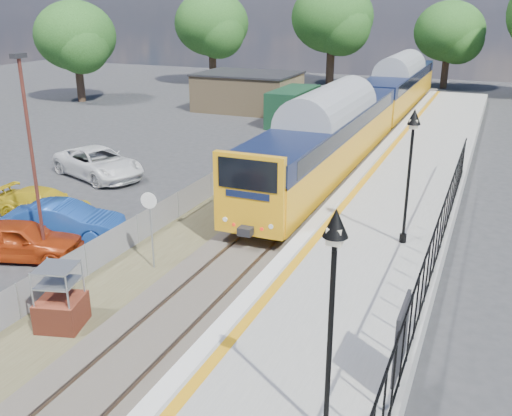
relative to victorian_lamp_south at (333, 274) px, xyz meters
The scene contains 18 objects.
ground 8.05m from the victorian_lamp_south, 143.97° to the left, with size 120.00×120.00×0.00m, color #2D2D30.
track_bed 15.50m from the victorian_lamp_south, 113.60° to the left, with size 5.90×80.00×0.29m.
platform 12.67m from the victorian_lamp_south, 96.18° to the left, with size 5.00×70.00×0.90m, color gray.
platform_edge 12.92m from the victorian_lamp_south, 105.65° to the left, with size 0.90×70.00×0.01m.
victorian_lamp_south is the anchor object (origin of this frame).
victorian_lamp_north 10.00m from the victorian_lamp_south, 91.15° to the left, with size 0.44×0.44×4.60m.
palisade_fence 6.79m from the victorian_lamp_south, 80.47° to the left, with size 0.12×26.00×2.00m.
wire_fence 19.07m from the victorian_lamp_south, 121.23° to the left, with size 0.06×52.00×1.20m.
outbuilding 38.94m from the victorian_lamp_south, 114.99° to the left, with size 10.80×10.10×3.12m.
tree_line 46.24m from the victorian_lamp_south, 95.09° to the left, with size 56.80×43.80×11.88m.
train 29.85m from the victorian_lamp_south, 100.64° to the left, with size 2.82×40.83×3.51m.
brick_plinth 9.23m from the victorian_lamp_south, 165.26° to the left, with size 1.46×1.46×1.92m.
speed_sign 10.51m from the victorian_lamp_south, 141.44° to the left, with size 0.56×0.14×2.80m.
carpark_lamp 12.97m from the victorian_lamp_south, 155.55° to the left, with size 0.25×0.50×7.19m.
car_red 14.29m from the victorian_lamp_south, 157.37° to the left, with size 1.69×4.20×1.43m, color #AC360F.
car_blue 14.96m from the victorian_lamp_south, 149.72° to the left, with size 1.57×4.50×1.48m, color #1A459E.
car_yellow 17.72m from the victorian_lamp_south, 149.37° to the left, with size 1.77×4.35×1.26m, color gold.
car_white 22.44m from the victorian_lamp_south, 138.61° to the left, with size 2.57×5.57×1.55m, color white.
Camera 1 is at (7.72, -12.61, 8.69)m, focal length 40.00 mm.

